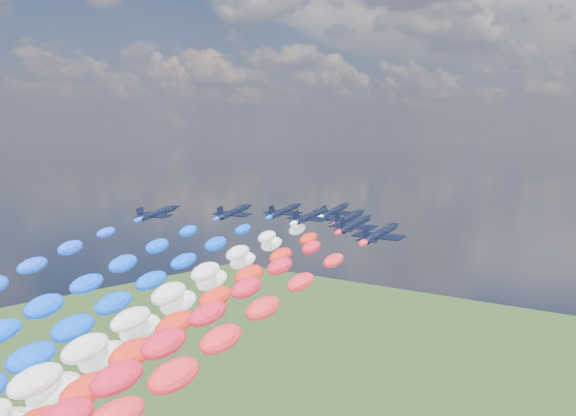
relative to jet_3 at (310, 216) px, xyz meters
The scene contains 12 objects.
jet_0 33.50m from the jet_3, 151.23° to the right, with size 9.29×12.45×2.74m, color black, non-canonical shape.
jet_1 18.58m from the jet_3, 167.94° to the right, with size 9.29×12.45×2.74m, color black, non-canonical shape.
jet_2 12.50m from the jet_3, 154.69° to the left, with size 9.29×12.45×2.74m, color black, non-canonical shape.
trail_2 58.48m from the jet_3, 101.86° to the right, with size 6.15×114.17×43.80m, color #0546F0, non-canonical shape.
jet_3 is the anchor object (origin of this frame).
trail_3 62.42m from the jet_3, 90.00° to the right, with size 6.15×114.17×43.80m, color silver, non-canonical shape.
jet_4 12.97m from the jet_3, 101.93° to the left, with size 9.29×12.45×2.74m, color black, non-canonical shape.
trail_4 50.62m from the jet_3, 93.30° to the right, with size 6.15×114.17×43.80m, color white, non-canonical shape.
jet_5 8.52m from the jet_3, 19.95° to the left, with size 9.29×12.45×2.74m, color black, non-canonical shape.
trail_5 60.21m from the jet_3, 81.90° to the right, with size 6.15×114.17×43.80m, color red, non-canonical shape.
jet_6 15.93m from the jet_3, 19.59° to the right, with size 9.29×12.45×2.74m, color black, non-canonical shape.
jet_7 29.43m from the jet_3, 27.87° to the right, with size 9.29×12.45×2.74m, color black, non-canonical shape.
Camera 1 is at (92.83, -107.78, 124.00)m, focal length 44.70 mm.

